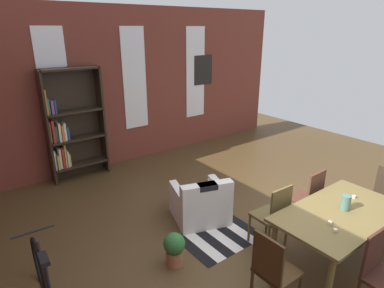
# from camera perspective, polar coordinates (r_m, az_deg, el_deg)

# --- Properties ---
(ground_plane) EXTENTS (10.96, 10.96, 0.00)m
(ground_plane) POSITION_cam_1_polar(r_m,az_deg,el_deg) (4.91, 15.84, -17.19)
(ground_plane) COLOR #4E391F
(back_wall_brick) EXTENTS (8.17, 0.12, 3.35)m
(back_wall_brick) POSITION_cam_1_polar(r_m,az_deg,el_deg) (7.39, -10.25, 9.96)
(back_wall_brick) COLOR brown
(back_wall_brick) RESTS_ON ground
(window_pane_0) EXTENTS (0.55, 0.02, 2.18)m
(window_pane_0) POSITION_cam_1_polar(r_m,az_deg,el_deg) (6.71, -22.98, 9.22)
(window_pane_0) COLOR white
(window_pane_1) EXTENTS (0.55, 0.02, 2.18)m
(window_pane_1) POSITION_cam_1_polar(r_m,az_deg,el_deg) (7.30, -10.08, 11.19)
(window_pane_1) COLOR white
(window_pane_2) EXTENTS (0.55, 0.02, 2.18)m
(window_pane_2) POSITION_cam_1_polar(r_m,az_deg,el_deg) (8.19, 0.59, 12.39)
(window_pane_2) COLOR white
(dining_table) EXTENTS (1.74, 0.95, 0.75)m
(dining_table) POSITION_cam_1_polar(r_m,az_deg,el_deg) (4.53, 24.54, -11.69)
(dining_table) COLOR brown
(dining_table) RESTS_ON ground
(vase_on_table) EXTENTS (0.11, 0.11, 0.19)m
(vase_on_table) POSITION_cam_1_polar(r_m,az_deg,el_deg) (4.51, 25.42, -9.29)
(vase_on_table) COLOR #4C7266
(vase_on_table) RESTS_ON dining_table
(tealight_candle_0) EXTENTS (0.04, 0.04, 0.04)m
(tealight_candle_0) POSITION_cam_1_polar(r_m,az_deg,el_deg) (4.16, 23.08, -12.68)
(tealight_candle_0) COLOR silver
(tealight_candle_0) RESTS_ON dining_table
(tealight_candle_1) EXTENTS (0.04, 0.04, 0.04)m
(tealight_candle_1) POSITION_cam_1_polar(r_m,az_deg,el_deg) (4.05, 23.91, -13.74)
(tealight_candle_1) COLOR silver
(tealight_candle_1) RESTS_ON dining_table
(tealight_candle_2) EXTENTS (0.04, 0.04, 0.04)m
(tealight_candle_2) POSITION_cam_1_polar(r_m,az_deg,el_deg) (4.88, 26.61, -8.31)
(tealight_candle_2) COLOR silver
(tealight_candle_2) RESTS_ON dining_table
(dining_chair_head_right) EXTENTS (0.41, 0.41, 0.95)m
(dining_chair_head_right) POSITION_cam_1_polar(r_m,az_deg,el_deg) (5.62, 30.60, -8.25)
(dining_chair_head_right) COLOR #322519
(dining_chair_head_right) RESTS_ON ground
(dining_chair_near_left) EXTENTS (0.41, 0.41, 0.95)m
(dining_chair_near_left) POSITION_cam_1_polar(r_m,az_deg,el_deg) (4.09, 30.34, -18.97)
(dining_chair_near_left) COLOR #3F2119
(dining_chair_near_left) RESTS_ON ground
(dining_chair_far_left) EXTENTS (0.42, 0.42, 0.95)m
(dining_chair_far_left) POSITION_cam_1_polar(r_m,az_deg,el_deg) (4.62, 14.12, -11.87)
(dining_chair_far_left) COLOR brown
(dining_chair_far_left) RESTS_ON ground
(dining_chair_far_right) EXTENTS (0.41, 0.41, 0.95)m
(dining_chair_far_right) POSITION_cam_1_polar(r_m,az_deg,el_deg) (5.19, 19.71, -8.76)
(dining_chair_far_right) COLOR #532E21
(dining_chair_far_right) RESTS_ON ground
(dining_chair_head_left) EXTENTS (0.40, 0.40, 0.95)m
(dining_chair_head_left) POSITION_cam_1_polar(r_m,az_deg,el_deg) (3.72, 14.09, -20.65)
(dining_chair_head_left) COLOR #402A15
(dining_chair_head_left) RESTS_ON ground
(bookshelf_tall) EXTENTS (1.11, 0.31, 2.20)m
(bookshelf_tall) POSITION_cam_1_polar(r_m,az_deg,el_deg) (6.75, -20.61, 2.86)
(bookshelf_tall) COLOR #2D2319
(bookshelf_tall) RESTS_ON ground
(armchair_white) EXTENTS (1.01, 1.01, 0.75)m
(armchair_white) POSITION_cam_1_polar(r_m,az_deg,el_deg) (5.21, 1.50, -10.38)
(armchair_white) COLOR silver
(armchair_white) RESTS_ON ground
(potted_plant_by_shelf) EXTENTS (0.28, 0.28, 0.45)m
(potted_plant_by_shelf) POSITION_cam_1_polar(r_m,az_deg,el_deg) (4.34, -3.13, -17.77)
(potted_plant_by_shelf) COLOR #9E6042
(potted_plant_by_shelf) RESTS_ON ground
(striped_rug) EXTENTS (1.13, 0.81, 0.01)m
(striped_rug) POSITION_cam_1_polar(r_m,az_deg,el_deg) (4.96, 4.99, -15.95)
(striped_rug) COLOR black
(striped_rug) RESTS_ON ground
(framed_picture) EXTENTS (0.56, 0.03, 0.72)m
(framed_picture) POSITION_cam_1_polar(r_m,az_deg,el_deg) (8.32, 1.95, 12.88)
(framed_picture) COLOR black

